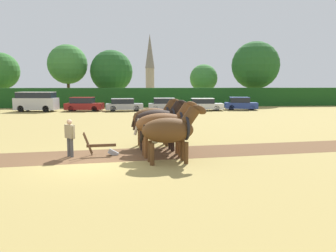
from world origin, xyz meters
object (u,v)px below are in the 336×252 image
(church_spire, at_px, (150,64))
(parked_car_center_left, at_px, (124,105))
(parked_car_left, at_px, (84,104))
(parked_car_center, at_px, (165,105))
(farmer_at_plow, at_px, (70,135))
(farmer_beside_team, at_px, (159,123))
(parked_van, at_px, (36,101))
(draft_horse_trail_right, at_px, (155,118))
(tree_center_right, at_px, (204,78))
(parked_car_right, at_px, (240,104))
(tree_right, at_px, (255,65))
(parked_car_center_right, at_px, (204,105))
(tree_left, at_px, (1,71))
(tree_center_left, at_px, (68,64))
(tree_center, at_px, (111,71))
(draft_horse_lead_right, at_px, (165,124))
(plow, at_px, (104,148))
(draft_horse_lead_left, at_px, (171,130))
(draft_horse_trail_left, at_px, (159,120))

(church_spire, relative_size, parked_car_center_left, 3.78)
(parked_car_left, relative_size, parked_car_center, 1.07)
(farmer_at_plow, distance_m, farmer_beside_team, 5.85)
(parked_van, xyz_separation_m, parked_car_left, (5.28, 0.12, -0.38))
(draft_horse_trail_right, bearing_deg, tree_center_right, 68.58)
(parked_car_right, bearing_deg, tree_right, 71.83)
(parked_car_center_right, bearing_deg, church_spire, 99.15)
(tree_left, xyz_separation_m, parked_car_center_left, (17.77, -11.69, -4.28))
(tree_right, relative_size, farmer_at_plow, 6.06)
(tree_center_left, height_order, parked_van, tree_center_left)
(tree_center, distance_m, draft_horse_trail_right, 35.60)
(tree_center_right, relative_size, draft_horse_lead_right, 2.15)
(tree_center_left, xyz_separation_m, draft_horse_trail_right, (10.42, -34.67, -4.62))
(draft_horse_trail_right, relative_size, parked_van, 0.55)
(plow, bearing_deg, parked_car_center_right, 62.67)
(parked_van, bearing_deg, tree_left, 134.40)
(parked_car_left, xyz_separation_m, parked_car_center_left, (4.64, -0.52, -0.06))
(draft_horse_lead_left, height_order, draft_horse_trail_left, draft_horse_trail_left)
(draft_horse_lead_left, height_order, parked_van, draft_horse_lead_left)
(draft_horse_lead_left, relative_size, parked_car_right, 0.67)
(farmer_at_plow, xyz_separation_m, parked_car_right, (15.91, 24.43, -0.19))
(parked_van, bearing_deg, parked_car_center_right, 7.49)
(farmer_at_plow, relative_size, parked_car_right, 0.39)
(tree_right, distance_m, parked_car_right, 14.23)
(draft_horse_lead_right, relative_size, farmer_at_plow, 1.81)
(draft_horse_lead_right, bearing_deg, draft_horse_lead_left, -90.03)
(parked_car_center, bearing_deg, farmer_at_plow, -101.59)
(parked_car_center_left, distance_m, parked_car_center, 4.86)
(draft_horse_trail_right, bearing_deg, draft_horse_lead_left, -89.92)
(tree_center_right, distance_m, parked_van, 26.26)
(tree_left, xyz_separation_m, tree_center_left, (9.31, 0.76, 1.06))
(tree_center_right, bearing_deg, church_spire, 99.86)
(tree_right, relative_size, draft_horse_lead_right, 3.34)
(draft_horse_lead_right, relative_size, parked_car_left, 0.65)
(tree_center_left, height_order, draft_horse_lead_left, tree_center_left)
(tree_center, height_order, farmer_at_plow, tree_center)
(tree_right, distance_m, farmer_beside_team, 37.04)
(parked_car_center_right, bearing_deg, parked_car_center_left, -176.43)
(tree_center_right, height_order, draft_horse_trail_left, tree_center_right)
(church_spire, xyz_separation_m, draft_horse_lead_right, (-3.97, -75.19, -7.20))
(tree_center_right, bearing_deg, draft_horse_trail_left, -105.76)
(tree_left, relative_size, tree_right, 0.78)
(church_spire, distance_m, parked_car_center_left, 51.48)
(draft_horse_lead_right, height_order, parked_car_center_right, draft_horse_lead_right)
(tree_center_right, xyz_separation_m, draft_horse_trail_right, (-10.59, -35.90, -2.63))
(tree_center_right, height_order, draft_horse_lead_left, tree_center_right)
(tree_center_left, xyz_separation_m, parked_car_center_right, (17.90, -12.75, -5.35))
(tree_left, height_order, church_spire, church_spire)
(draft_horse_lead_right, bearing_deg, parked_car_center_right, 68.43)
(tree_center_left, height_order, tree_center_right, tree_center_left)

